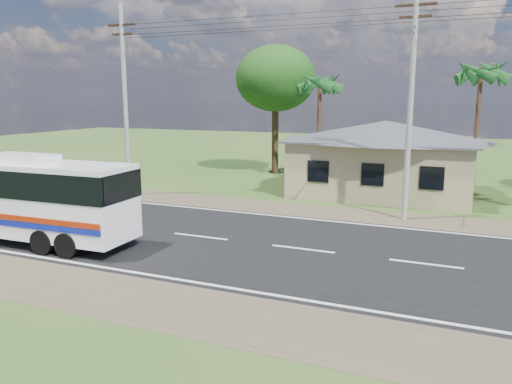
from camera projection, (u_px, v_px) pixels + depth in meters
ground at (303, 249)px, 19.20m from camera, size 120.00×120.00×0.00m
road at (303, 249)px, 19.20m from camera, size 120.00×16.00×0.03m
house at (385, 150)px, 30.08m from camera, size 12.40×10.00×5.00m
utility_poles at (403, 97)px, 22.97m from camera, size 32.80×2.22×11.00m
palm_mid at (481, 73)px, 29.59m from camera, size 2.80×2.80×8.20m
palm_far at (320, 84)px, 33.95m from camera, size 2.80×2.80×7.70m
tree_behind_house at (276, 79)px, 37.21m from camera, size 6.00×6.00×9.61m
coach_bus at (5, 191)px, 20.22m from camera, size 11.52×2.81×3.55m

